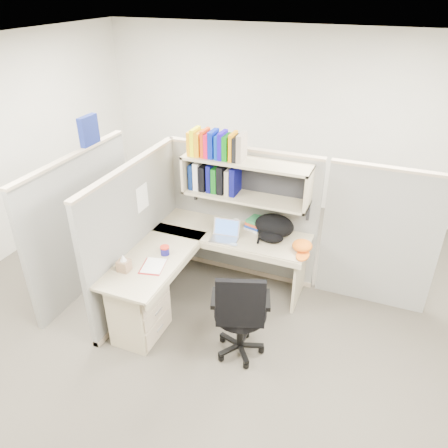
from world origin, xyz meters
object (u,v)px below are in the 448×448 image
at_px(laptop, 224,231).
at_px(backpack, 273,228).
at_px(desk, 166,288).
at_px(snack_canister, 165,250).
at_px(task_chair, 240,327).

height_order(laptop, backpack, backpack).
distance_m(desk, laptop, 0.87).
relative_size(snack_canister, task_chair, 0.09).
height_order(backpack, snack_canister, backpack).
relative_size(laptop, snack_canister, 3.05).
xyz_separation_m(laptop, task_chair, (0.50, -0.85, -0.47)).
relative_size(desk, backpack, 4.00).
bearing_deg(backpack, snack_canister, -136.02).
height_order(backpack, task_chair, task_chair).
relative_size(backpack, task_chair, 0.42).
distance_m(backpack, task_chair, 1.19).
height_order(snack_canister, task_chair, task_chair).
xyz_separation_m(backpack, task_chair, (0.02, -1.08, -0.49)).
distance_m(desk, task_chair, 0.91).
relative_size(laptop, task_chair, 0.28).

